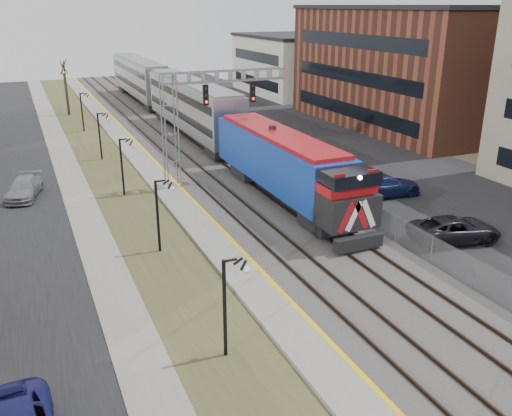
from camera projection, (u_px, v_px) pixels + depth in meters
street_west at (6, 180)px, 40.73m from camera, size 7.00×120.00×0.04m
sidewalk at (69, 173)px, 42.41m from camera, size 2.00×120.00×0.08m
grass_median at (108, 169)px, 43.53m from camera, size 4.00×120.00×0.06m
platform at (145, 164)px, 44.62m from camera, size 2.00×120.00×0.24m
ballast_bed at (203, 157)px, 46.50m from camera, size 8.00×120.00×0.20m
parking_lot at (324, 145)px, 51.02m from camera, size 16.00×120.00×0.04m
platform_edge at (155, 161)px, 44.91m from camera, size 0.24×120.00×0.01m
track_near at (180, 158)px, 45.69m from camera, size 1.58×120.00×0.15m
track_far at (219, 154)px, 47.00m from camera, size 1.58×120.00×0.15m
train at (181, 103)px, 55.85m from camera, size 3.00×63.05×5.33m
signal_gantry at (193, 110)px, 37.52m from camera, size 9.00×1.07×8.15m
lampposts at (156, 215)px, 28.50m from camera, size 0.14×62.14×4.00m
fence at (248, 145)px, 47.83m from camera, size 0.04×120.00×1.60m
buildings_east at (477, 74)px, 50.77m from camera, size 16.00×76.00×15.00m
car_lot_c at (454, 230)px, 29.94m from camera, size 5.46×3.27×1.42m
car_lot_d at (384, 186)px, 37.11m from camera, size 5.32×2.44×1.51m
car_lot_e at (308, 161)px, 43.24m from camera, size 4.20×2.60×1.34m
car_lot_f at (261, 126)px, 55.08m from camera, size 4.97×2.05×1.60m
car_street_b at (24, 188)px, 36.90m from camera, size 2.90×4.85×1.31m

